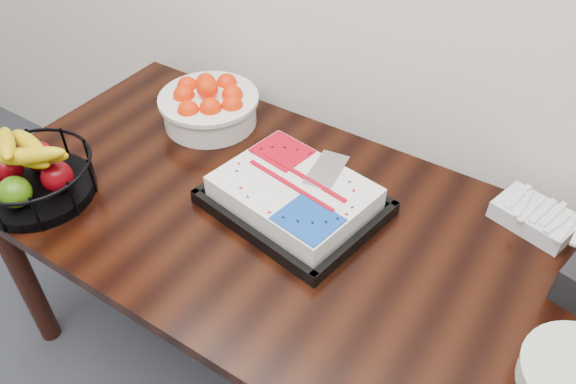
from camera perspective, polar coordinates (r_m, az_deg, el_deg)
The scene contains 5 objects.
table at distance 1.59m, azimuth -0.43°, elevation -4.91°, with size 1.80×0.90×0.75m.
cake_tray at distance 1.54m, azimuth 0.63°, elevation -0.40°, with size 0.51×0.43×0.09m.
tangerine_bowl at distance 1.86m, azimuth -8.07°, elevation 9.31°, with size 0.33×0.33×0.21m.
fruit_basket at distance 1.71m, azimuth -24.51°, elevation 1.63°, with size 0.34×0.34×0.18m.
fork_bag at distance 1.64m, azimuth 23.81°, elevation -2.27°, with size 0.23×0.18×0.06m.
Camera 1 is at (0.61, 1.09, 1.83)m, focal length 35.00 mm.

